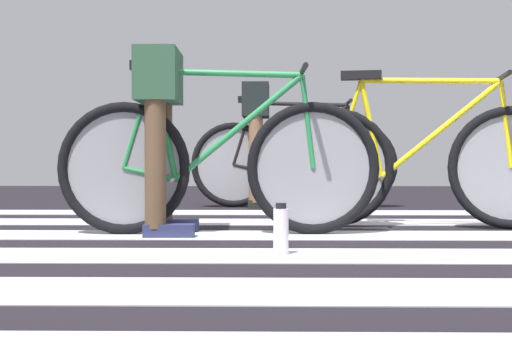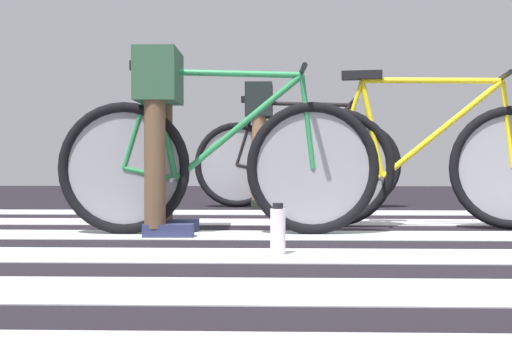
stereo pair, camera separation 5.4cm
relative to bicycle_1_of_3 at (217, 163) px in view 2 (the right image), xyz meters
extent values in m
cube|color=black|center=(0.37, -0.46, -0.40)|extent=(18.00, 14.00, 0.02)
cube|color=#B9B9C1|center=(0.29, -1.57, -0.38)|extent=(5.20, 0.44, 0.00)
cube|color=#B7BCC2|center=(0.34, -0.81, -0.38)|extent=(5.20, 0.44, 0.00)
cube|color=#B6BFBC|center=(0.40, -0.04, -0.38)|extent=(5.20, 0.44, 0.00)
cube|color=#BBBABF|center=(0.49, 0.72, -0.38)|extent=(5.20, 0.44, 0.00)
cube|color=#B7BEC3|center=(0.36, 1.49, -0.38)|extent=(5.20, 0.44, 0.00)
torus|color=black|center=(-0.51, -0.01, -0.03)|extent=(0.72, 0.07, 0.72)
torus|color=black|center=(0.51, 0.01, -0.03)|extent=(0.72, 0.07, 0.72)
cylinder|color=gray|center=(-0.51, -0.01, -0.03)|extent=(0.61, 0.02, 0.61)
cylinder|color=gray|center=(0.51, 0.01, -0.03)|extent=(0.61, 0.02, 0.61)
cylinder|color=#2A8249|center=(0.05, 0.00, 0.48)|extent=(0.80, 0.05, 0.05)
cylinder|color=#2A8249|center=(0.11, 0.00, 0.19)|extent=(0.70, 0.05, 0.59)
cylinder|color=#2A8249|center=(-0.29, -0.01, 0.20)|extent=(0.15, 0.04, 0.59)
cylinder|color=#2A8249|center=(-0.37, -0.01, -0.06)|extent=(0.29, 0.03, 0.09)
cylinder|color=#2A8249|center=(-0.43, -0.01, 0.23)|extent=(0.18, 0.03, 0.53)
cylinder|color=#2A8249|center=(0.48, 0.01, 0.22)|extent=(0.09, 0.03, 0.50)
cube|color=black|center=(-0.35, -0.01, 0.52)|extent=(0.24, 0.09, 0.05)
cylinder|color=black|center=(0.45, 0.01, 0.49)|extent=(0.04, 0.52, 0.03)
cylinder|color=#4C4C51|center=(-0.23, 0.00, -0.09)|extent=(0.03, 0.34, 0.02)
cylinder|color=brown|center=(-0.32, 0.13, 0.12)|extent=(0.11, 0.11, 0.90)
cylinder|color=brown|center=(-0.31, -0.15, 0.12)|extent=(0.11, 0.11, 0.90)
cube|color=#2A4C35|center=(-0.32, -0.01, 0.47)|extent=(0.23, 0.41, 0.28)
cube|color=navy|center=(-0.25, 0.14, -0.35)|extent=(0.26, 0.10, 0.07)
cube|color=navy|center=(-0.24, -0.14, -0.35)|extent=(0.26, 0.10, 0.07)
torus|color=black|center=(0.67, 0.46, -0.03)|extent=(0.72, 0.16, 0.72)
cylinder|color=gray|center=(0.67, 0.46, -0.03)|extent=(0.60, 0.10, 0.61)
cylinder|color=yellow|center=(1.22, 0.37, 0.48)|extent=(0.80, 0.16, 0.05)
cylinder|color=yellow|center=(1.28, 0.36, 0.19)|extent=(0.70, 0.14, 0.59)
cylinder|color=yellow|center=(0.89, 0.42, 0.20)|extent=(0.16, 0.06, 0.59)
cylinder|color=yellow|center=(0.81, 0.43, -0.06)|extent=(0.29, 0.07, 0.09)
cylinder|color=yellow|center=(0.75, 0.44, 0.23)|extent=(0.19, 0.05, 0.53)
cylinder|color=yellow|center=(1.65, 0.31, 0.22)|extent=(0.09, 0.04, 0.50)
cube|color=black|center=(0.83, 0.43, 0.52)|extent=(0.25, 0.13, 0.05)
cylinder|color=black|center=(1.62, 0.31, 0.49)|extent=(0.11, 0.52, 0.03)
cylinder|color=#4C4C51|center=(0.95, 0.41, -0.09)|extent=(0.07, 0.34, 0.02)
torus|color=black|center=(-0.02, 2.08, -0.03)|extent=(0.72, 0.07, 0.72)
torus|color=black|center=(1.00, 2.06, -0.03)|extent=(0.72, 0.07, 0.72)
cylinder|color=gray|center=(-0.02, 2.08, -0.03)|extent=(0.61, 0.02, 0.61)
cylinder|color=gray|center=(1.00, 2.06, -0.03)|extent=(0.61, 0.02, 0.61)
cylinder|color=black|center=(0.54, 2.07, 0.48)|extent=(0.80, 0.05, 0.05)
cylinder|color=black|center=(0.60, 2.07, 0.19)|extent=(0.70, 0.04, 0.59)
cylinder|color=black|center=(0.20, 2.08, 0.20)|extent=(0.15, 0.04, 0.59)
cylinder|color=black|center=(0.12, 2.08, -0.06)|extent=(0.29, 0.03, 0.09)
cylinder|color=black|center=(0.06, 2.08, 0.23)|extent=(0.18, 0.03, 0.53)
cylinder|color=black|center=(0.97, 2.06, 0.22)|extent=(0.09, 0.03, 0.50)
cube|color=black|center=(0.14, 2.08, 0.52)|extent=(0.24, 0.09, 0.05)
cylinder|color=black|center=(0.94, 2.06, 0.49)|extent=(0.04, 0.52, 0.03)
cylinder|color=#4C4C51|center=(0.26, 2.07, -0.09)|extent=(0.03, 0.34, 0.02)
cylinder|color=brown|center=(0.18, 2.22, 0.14)|extent=(0.11, 0.11, 0.95)
cylinder|color=brown|center=(0.17, 1.94, 0.14)|extent=(0.11, 0.11, 0.95)
cube|color=black|center=(0.17, 2.08, 0.51)|extent=(0.23, 0.41, 0.28)
cube|color=black|center=(0.25, 2.22, -0.35)|extent=(0.26, 0.10, 0.07)
cube|color=black|center=(0.24, 1.94, -0.35)|extent=(0.26, 0.10, 0.07)
cylinder|color=white|center=(0.32, -0.78, -0.29)|extent=(0.06, 0.06, 0.20)
cylinder|color=black|center=(0.32, -0.78, -0.18)|extent=(0.05, 0.05, 0.02)
camera|label=1|loc=(0.26, -3.67, 0.02)|focal=47.94mm
camera|label=2|loc=(0.32, -3.67, 0.02)|focal=47.94mm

